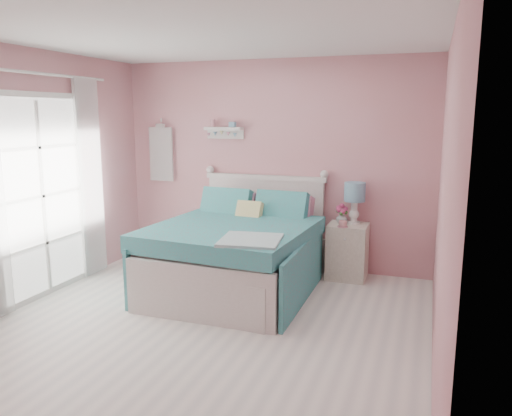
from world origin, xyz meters
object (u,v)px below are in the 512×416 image
Objects in this scene: bed at (238,254)px; table_lamp at (355,195)px; teacup at (343,224)px; vase at (341,218)px; nightstand at (347,251)px.

bed is 1.54m from table_lamp.
table_lamp is at bearing 68.12° from teacup.
bed is 1.33m from vase.
table_lamp reaches higher than vase.
vase reaches higher than nightstand.
bed is 21.75× the size of teacup.
table_lamp is 3.64× the size of vase.
teacup is (0.05, -0.20, -0.03)m from vase.
table_lamp is at bearing 50.19° from nightstand.
table_lamp reaches higher than teacup.
bed is at bearing -143.92° from table_lamp.
nightstand is at bearing -129.81° from table_lamp.
table_lamp reaches higher than nightstand.
nightstand is (1.10, 0.77, -0.07)m from bed.
nightstand is at bearing 76.74° from teacup.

